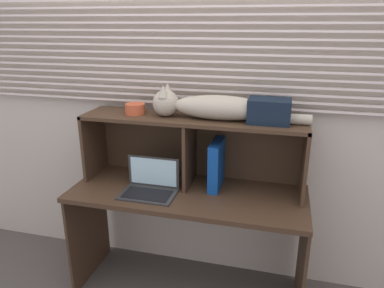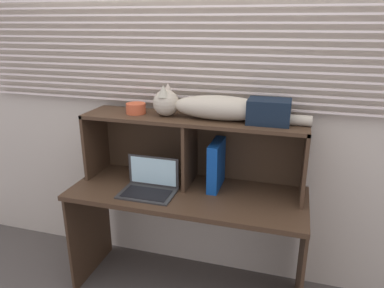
{
  "view_description": "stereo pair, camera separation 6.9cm",
  "coord_description": "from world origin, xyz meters",
  "px_view_note": "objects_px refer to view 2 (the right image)",
  "views": [
    {
      "loc": [
        0.52,
        -1.67,
        1.71
      ],
      "look_at": [
        0.0,
        0.35,
        0.99
      ],
      "focal_mm": 33.5,
      "sensor_mm": 36.0,
      "label": 1
    },
    {
      "loc": [
        0.59,
        -1.65,
        1.71
      ],
      "look_at": [
        0.0,
        0.35,
        0.99
      ],
      "focal_mm": 33.5,
      "sensor_mm": 36.0,
      "label": 2
    }
  ],
  "objects_px": {
    "laptop": "(149,185)",
    "small_basket": "(136,108)",
    "binder_upright": "(216,165)",
    "storage_box": "(269,111)",
    "cat": "(210,107)",
    "book_stack": "(158,175)"
  },
  "relations": [
    {
      "from": "cat",
      "to": "binder_upright",
      "type": "distance_m",
      "value": 0.36
    },
    {
      "from": "cat",
      "to": "small_basket",
      "type": "height_order",
      "value": "cat"
    },
    {
      "from": "laptop",
      "to": "small_basket",
      "type": "height_order",
      "value": "small_basket"
    },
    {
      "from": "binder_upright",
      "to": "storage_box",
      "type": "relative_size",
      "value": 1.26
    },
    {
      "from": "small_basket",
      "to": "storage_box",
      "type": "bearing_deg",
      "value": 0.0
    },
    {
      "from": "book_stack",
      "to": "storage_box",
      "type": "xyz_separation_m",
      "value": [
        0.68,
        -0.0,
        0.48
      ]
    },
    {
      "from": "storage_box",
      "to": "small_basket",
      "type": "bearing_deg",
      "value": 180.0
    },
    {
      "from": "small_basket",
      "to": "storage_box",
      "type": "distance_m",
      "value": 0.82
    },
    {
      "from": "cat",
      "to": "storage_box",
      "type": "height_order",
      "value": "cat"
    },
    {
      "from": "book_stack",
      "to": "laptop",
      "type": "bearing_deg",
      "value": -85.1
    },
    {
      "from": "book_stack",
      "to": "storage_box",
      "type": "height_order",
      "value": "storage_box"
    },
    {
      "from": "laptop",
      "to": "storage_box",
      "type": "xyz_separation_m",
      "value": [
        0.67,
        0.18,
        0.46
      ]
    },
    {
      "from": "cat",
      "to": "book_stack",
      "type": "xyz_separation_m",
      "value": [
        -0.34,
        0.0,
        -0.48
      ]
    },
    {
      "from": "binder_upright",
      "to": "small_basket",
      "type": "relative_size",
      "value": 2.43
    },
    {
      "from": "binder_upright",
      "to": "book_stack",
      "type": "xyz_separation_m",
      "value": [
        -0.39,
        0.0,
        -0.12
      ]
    },
    {
      "from": "binder_upright",
      "to": "storage_box",
      "type": "bearing_deg",
      "value": 0.0
    },
    {
      "from": "binder_upright",
      "to": "laptop",
      "type": "bearing_deg",
      "value": -153.91
    },
    {
      "from": "cat",
      "to": "small_basket",
      "type": "xyz_separation_m",
      "value": [
        -0.47,
        0.0,
        -0.04
      ]
    },
    {
      "from": "cat",
      "to": "laptop",
      "type": "xyz_separation_m",
      "value": [
        -0.32,
        -0.18,
        -0.47
      ]
    },
    {
      "from": "laptop",
      "to": "book_stack",
      "type": "height_order",
      "value": "laptop"
    },
    {
      "from": "storage_box",
      "to": "book_stack",
      "type": "bearing_deg",
      "value": 179.9
    },
    {
      "from": "book_stack",
      "to": "cat",
      "type": "bearing_deg",
      "value": -0.2
    }
  ]
}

